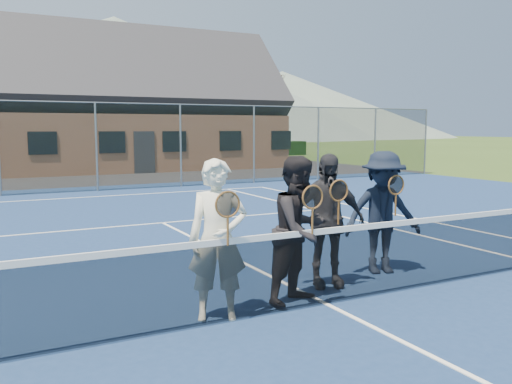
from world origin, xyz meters
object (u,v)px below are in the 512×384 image
clubhouse (131,94)px  player_c (326,220)px  tennis_net (327,263)px  player_a (218,240)px  player_d (383,212)px  player_b (300,230)px

clubhouse → player_c: clubhouse is taller
tennis_net → player_a: 1.42m
player_d → player_a: bearing=-167.1°
tennis_net → player_a: player_a is taller
tennis_net → player_b: size_ratio=6.49×
tennis_net → clubhouse: (4.00, 24.00, 3.45)m
clubhouse → player_d: bearing=-96.0°
tennis_net → player_c: (0.44, 0.66, 0.38)m
clubhouse → player_d: (-2.43, -23.15, -3.07)m
clubhouse → player_c: bearing=-98.7°
player_a → player_c: bearing=15.2°
tennis_net → player_c: player_c is taller
clubhouse → player_a: 24.61m
player_b → player_c: size_ratio=1.00×
clubhouse → tennis_net: bearing=-99.5°
player_d → player_c: bearing=-170.8°
player_a → tennis_net: bearing=-7.2°
player_d → player_b: bearing=-161.9°
player_c → player_a: bearing=-164.8°
player_c → clubhouse: bearing=81.3°
tennis_net → player_c: bearing=56.3°
player_a → player_c: (1.80, 0.49, -0.00)m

